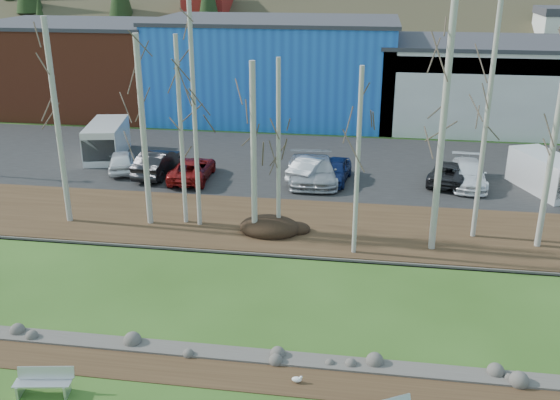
% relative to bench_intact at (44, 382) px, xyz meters
% --- Properties ---
extents(dirt_strip, '(80.00, 1.80, 0.03)m').
position_rel_bench_intact_xyz_m(dirt_strip, '(7.23, 1.87, -0.43)').
color(dirt_strip, '#382616').
rests_on(dirt_strip, ground).
extents(near_bank_rocks, '(80.00, 0.80, 0.50)m').
position_rel_bench_intact_xyz_m(near_bank_rocks, '(7.23, 2.87, -0.44)').
color(near_bank_rocks, '#47423D').
rests_on(near_bank_rocks, ground).
extents(river, '(80.00, 8.00, 0.90)m').
position_rel_bench_intact_xyz_m(river, '(7.23, 6.97, -0.44)').
color(river, black).
rests_on(river, ground).
extents(far_bank_rocks, '(80.00, 0.80, 0.46)m').
position_rel_bench_intact_xyz_m(far_bank_rocks, '(7.23, 11.07, -0.44)').
color(far_bank_rocks, '#47423D').
rests_on(far_bank_rocks, ground).
extents(far_bank, '(80.00, 7.00, 0.15)m').
position_rel_bench_intact_xyz_m(far_bank, '(7.23, 14.27, -0.37)').
color(far_bank, '#382616').
rests_on(far_bank, ground).
extents(parking_lot, '(80.00, 14.00, 0.14)m').
position_rel_bench_intact_xyz_m(parking_lot, '(7.23, 24.77, -0.37)').
color(parking_lot, black).
rests_on(parking_lot, ground).
extents(building_brick, '(16.32, 12.24, 7.80)m').
position_rel_bench_intact_xyz_m(building_brick, '(-16.77, 38.77, 3.47)').
color(building_brick, brown).
rests_on(building_brick, ground).
extents(building_blue, '(20.40, 12.24, 8.30)m').
position_rel_bench_intact_xyz_m(building_blue, '(1.23, 38.77, 3.72)').
color(building_blue, blue).
rests_on(building_blue, ground).
extents(building_white, '(18.36, 12.24, 6.80)m').
position_rel_bench_intact_xyz_m(building_white, '(19.23, 38.75, 2.97)').
color(building_white, beige).
rests_on(building_white, ground).
extents(bench_intact, '(1.82, 0.80, 0.88)m').
position_rel_bench_intact_xyz_m(bench_intact, '(0.00, 0.00, 0.00)').
color(bench_intact, silver).
rests_on(bench_intact, ground).
extents(seagull, '(0.39, 0.18, 0.28)m').
position_rel_bench_intact_xyz_m(seagull, '(7.73, 1.68, -0.29)').
color(seagull, gold).
rests_on(seagull, ground).
extents(dirt_mound, '(3.01, 2.13, 0.59)m').
position_rel_bench_intact_xyz_m(dirt_mound, '(4.93, 13.10, 0.00)').
color(dirt_mound, black).
rests_on(dirt_mound, far_bank).
extents(birch_0, '(0.28, 0.28, 10.20)m').
position_rel_bench_intact_xyz_m(birch_0, '(-5.56, 13.03, 4.81)').
color(birch_0, '#BBB7AA').
rests_on(birch_0, far_bank).
extents(birch_1, '(0.22, 0.22, 9.42)m').
position_rel_bench_intact_xyz_m(birch_1, '(0.45, 13.74, 4.42)').
color(birch_1, '#BBB7AA').
rests_on(birch_1, far_bank).
extents(birch_2, '(0.29, 0.29, 9.47)m').
position_rel_bench_intact_xyz_m(birch_2, '(-1.32, 13.36, 4.44)').
color(birch_2, '#BBB7AA').
rests_on(birch_2, far_bank).
extents(birch_3, '(0.22, 0.22, 10.99)m').
position_rel_bench_intact_xyz_m(birch_3, '(1.25, 13.52, 5.21)').
color(birch_3, '#BBB7AA').
rests_on(birch_3, far_bank).
extents(birch_4, '(0.28, 0.28, 8.44)m').
position_rel_bench_intact_xyz_m(birch_4, '(4.26, 12.70, 3.93)').
color(birch_4, '#BBB7AA').
rests_on(birch_4, far_bank).
extents(birch_5, '(0.21, 0.21, 8.54)m').
position_rel_bench_intact_xyz_m(birch_5, '(5.36, 13.19, 3.98)').
color(birch_5, '#BBB7AA').
rests_on(birch_5, far_bank).
extents(birch_6, '(0.21, 0.21, 8.52)m').
position_rel_bench_intact_xyz_m(birch_6, '(9.14, 11.43, 3.97)').
color(birch_6, '#BBB7AA').
rests_on(birch_6, far_bank).
extents(birch_7, '(0.30, 0.30, 11.16)m').
position_rel_bench_intact_xyz_m(birch_7, '(12.72, 12.39, 5.29)').
color(birch_7, '#BBB7AA').
rests_on(birch_7, far_bank).
extents(birch_8, '(0.28, 0.28, 10.19)m').
position_rel_bench_intact_xyz_m(birch_8, '(17.68, 13.42, 4.81)').
color(birch_8, '#BBB7AA').
rests_on(birch_8, far_bank).
extents(birch_9, '(0.23, 0.23, 12.85)m').
position_rel_bench_intact_xyz_m(birch_9, '(14.83, 14.14, 6.13)').
color(birch_9, '#BBB7AA').
rests_on(birch_9, far_bank).
extents(car_0, '(2.83, 4.26, 1.35)m').
position_rel_bench_intact_xyz_m(car_0, '(-6.04, 21.33, 0.37)').
color(car_0, white).
rests_on(car_0, parking_lot).
extents(car_1, '(1.98, 4.92, 1.59)m').
position_rel_bench_intact_xyz_m(car_1, '(-3.46, 20.95, 0.49)').
color(car_1, black).
rests_on(car_1, parking_lot).
extents(car_2, '(2.39, 4.87, 1.33)m').
position_rel_bench_intact_xyz_m(car_2, '(-1.11, 20.37, 0.36)').
color(car_2, maroon).
rests_on(car_2, parking_lot).
extents(car_3, '(2.65, 5.11, 1.42)m').
position_rel_bench_intact_xyz_m(car_3, '(6.03, 20.99, 0.41)').
color(car_3, '#9EA1A5').
rests_on(car_3, parking_lot).
extents(car_4, '(2.09, 4.20, 1.38)m').
position_rel_bench_intact_xyz_m(car_4, '(7.59, 21.26, 0.39)').
color(car_4, '#112051').
rests_on(car_4, parking_lot).
extents(car_5, '(3.01, 4.68, 1.46)m').
position_rel_bench_intact_xyz_m(car_5, '(6.23, 21.46, 0.43)').
color(car_5, silver).
rests_on(car_5, parking_lot).
extents(car_6, '(3.24, 5.06, 1.30)m').
position_rel_bench_intact_xyz_m(car_6, '(14.48, 22.12, 0.35)').
color(car_6, black).
rests_on(car_6, parking_lot).
extents(car_7, '(2.18, 4.96, 1.42)m').
position_rel_bench_intact_xyz_m(car_7, '(15.51, 21.85, 0.41)').
color(car_7, white).
rests_on(car_7, parking_lot).
extents(car_8, '(2.65, 5.11, 1.42)m').
position_rel_bench_intact_xyz_m(car_8, '(6.69, 20.99, 0.41)').
color(car_8, '#9EA1A5').
rests_on(car_8, parking_lot).
extents(car_9, '(2.65, 5.11, 1.42)m').
position_rel_bench_intact_xyz_m(car_9, '(5.76, 20.99, 0.41)').
color(car_9, '#9EA1A5').
rests_on(car_9, parking_lot).
extents(van_white, '(3.69, 5.26, 2.12)m').
position_rel_bench_intact_xyz_m(van_white, '(19.88, 21.27, 0.76)').
color(van_white, white).
rests_on(van_white, parking_lot).
extents(van_grey, '(3.27, 5.67, 2.33)m').
position_rel_bench_intact_xyz_m(van_grey, '(-8.19, 24.01, 0.86)').
color(van_grey, silver).
rests_on(van_grey, parking_lot).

